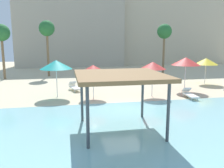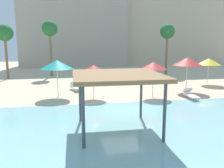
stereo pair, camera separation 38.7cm
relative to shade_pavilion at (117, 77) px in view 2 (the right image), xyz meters
name	(u,v)px [view 2 (the right image)]	position (x,y,z in m)	size (l,w,h in m)	color
ground_plane	(122,109)	(1.00, 3.54, -2.62)	(80.00, 80.00, 0.00)	beige
lagoon_water	(148,144)	(1.00, -1.71, -2.60)	(44.00, 13.50, 0.04)	#8CC6CC
shade_pavilion	(117,77)	(0.00, 0.00, 0.00)	(4.09, 4.09, 2.80)	#42474C
beach_umbrella_red_2	(187,61)	(7.76, 8.15, -0.02)	(2.49, 2.49, 2.95)	silver
beach_umbrella_teal_3	(57,64)	(-3.22, 7.84, -0.08)	(2.46, 2.46, 2.88)	silver
beach_umbrella_red_4	(94,68)	(-0.46, 7.07, -0.36)	(1.97, 1.97, 2.54)	silver
beach_umbrella_yellow_5	(209,62)	(11.53, 10.95, -0.32)	(2.36, 2.36, 2.63)	silver
beach_umbrella_red_6	(153,66)	(4.17, 6.68, -0.17)	(2.06, 2.06, 2.73)	silver
lounge_chair_1	(76,87)	(-1.82, 10.12, -2.29)	(1.09, 1.99, 0.74)	white
lounge_chair_2	(190,94)	(6.74, 5.46, -2.29)	(0.75, 1.94, 0.74)	white
palm_tree_0	(167,33)	(10.21, 18.59, 2.82)	(1.90, 1.90, 6.56)	brown
palm_tree_1	(50,30)	(-4.65, 19.63, 3.08)	(1.90, 1.90, 6.83)	brown
palm_tree_2	(5,34)	(-9.49, 18.07, 2.51)	(1.90, 1.90, 6.23)	brown
hotel_block_0	(74,26)	(-1.55, 33.96, 4.52)	(18.24, 9.28, 14.28)	#B2A893
hotel_block_1	(169,11)	(17.18, 34.77, 7.63)	(23.56, 8.09, 20.49)	beige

